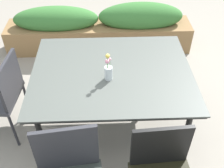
{
  "coord_description": "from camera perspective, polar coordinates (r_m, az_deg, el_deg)",
  "views": [
    {
      "loc": [
        -0.07,
        -1.88,
        2.35
      ],
      "look_at": [
        0.0,
        0.1,
        0.6
      ],
      "focal_mm": 43.31,
      "sensor_mm": 36.0,
      "label": 1
    }
  ],
  "objects": [
    {
      "name": "ground_plane",
      "position": [
        3.01,
        0.04,
        -9.91
      ],
      "size": [
        12.0,
        12.0,
        0.0
      ],
      "primitive_type": "plane",
      "color": "gray"
    },
    {
      "name": "dining_table",
      "position": [
        2.57,
        -0.0,
        1.74
      ],
      "size": [
        1.5,
        1.2,
        0.76
      ],
      "color": "#4C514C",
      "rests_on": "ground"
    },
    {
      "name": "chair_end_left",
      "position": [
        2.87,
        -22.6,
        -1.73
      ],
      "size": [
        0.52,
        0.52,
        0.91
      ],
      "rotation": [
        0.0,
        0.0,
        1.48
      ],
      "color": "#3A3A40",
      "rests_on": "ground"
    },
    {
      "name": "flower_vase",
      "position": [
        2.39,
        -0.78,
        2.81
      ],
      "size": [
        0.07,
        0.07,
        0.28
      ],
      "color": "silver",
      "rests_on": "dining_table"
    },
    {
      "name": "planter_box",
      "position": [
        4.08,
        -2.61,
        11.69
      ],
      "size": [
        2.71,
        0.48,
        0.71
      ],
      "color": "olive",
      "rests_on": "ground"
    }
  ]
}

